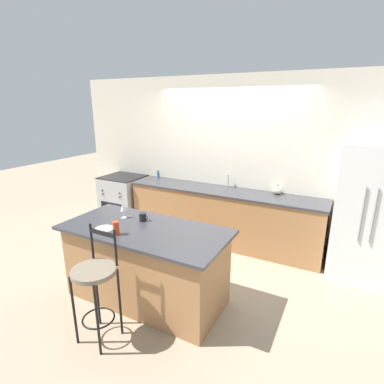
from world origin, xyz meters
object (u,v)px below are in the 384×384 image
object	(u,v)px
coffee_mug	(143,217)
soap_bottle	(158,175)
refrigerator	(366,212)
pumpkin_decoration	(277,190)
dinner_plate	(104,229)
bar_stool_near	(95,282)
wine_glass	(123,207)
tumbler_cup	(116,228)
oven_range	(124,199)

from	to	relation	value
coffee_mug	soap_bottle	xyz separation A→B (m)	(-1.04, 1.87, 0.02)
refrigerator	soap_bottle	world-z (taller)	refrigerator
refrigerator	pumpkin_decoration	world-z (taller)	refrigerator
dinner_plate	soap_bottle	bearing A→B (deg)	109.68
refrigerator	soap_bottle	bearing A→B (deg)	175.50
bar_stool_near	soap_bottle	size ratio (longest dim) A/B	7.81
coffee_mug	soap_bottle	world-z (taller)	soap_bottle
refrigerator	pumpkin_decoration	xyz separation A→B (m)	(-1.20, 0.26, 0.08)
refrigerator	pumpkin_decoration	distance (m)	1.23
wine_glass	soap_bottle	world-z (taller)	wine_glass
tumbler_cup	soap_bottle	bearing A→B (deg)	113.85
tumbler_cup	pumpkin_decoration	bearing A→B (deg)	62.69
coffee_mug	tumbler_cup	size ratio (longest dim) A/B	0.79
bar_stool_near	soap_bottle	bearing A→B (deg)	112.56
dinner_plate	wine_glass	size ratio (longest dim) A/B	1.08
bar_stool_near	wine_glass	world-z (taller)	bar_stool_near
oven_range	wine_glass	world-z (taller)	wine_glass
pumpkin_decoration	refrigerator	bearing A→B (deg)	-12.06
dinner_plate	pumpkin_decoration	world-z (taller)	pumpkin_decoration
bar_stool_near	pumpkin_decoration	bearing A→B (deg)	69.18
wine_glass	coffee_mug	world-z (taller)	wine_glass
refrigerator	wine_glass	size ratio (longest dim) A/B	9.11
wine_glass	pumpkin_decoration	world-z (taller)	wine_glass
refrigerator	coffee_mug	distance (m)	2.86
refrigerator	dinner_plate	xyz separation A→B (m)	(-2.59, -2.01, 0.02)
wine_glass	tumbler_cup	size ratio (longest dim) A/B	1.34
bar_stool_near	dinner_plate	distance (m)	0.67
bar_stool_near	coffee_mug	xyz separation A→B (m)	(-0.12, 0.92, 0.32)
coffee_mug	pumpkin_decoration	distance (m)	2.19
wine_glass	bar_stool_near	bearing A→B (deg)	-66.62
tumbler_cup	pumpkin_decoration	size ratio (longest dim) A/B	0.93
refrigerator	dinner_plate	size ratio (longest dim) A/B	8.45
oven_range	soap_bottle	size ratio (longest dim) A/B	6.27
coffee_mug	soap_bottle	bearing A→B (deg)	119.13
oven_range	dinner_plate	bearing A→B (deg)	-54.31
dinner_plate	pumpkin_decoration	bearing A→B (deg)	58.35
oven_range	tumbler_cup	world-z (taller)	tumbler_cup
pumpkin_decoration	wine_glass	bearing A→B (deg)	-127.41
oven_range	tumbler_cup	bearing A→B (deg)	-51.10
oven_range	soap_bottle	xyz separation A→B (m)	(0.64, 0.25, 0.51)
refrigerator	tumbler_cup	distance (m)	3.14
bar_stool_near	oven_range	bearing A→B (deg)	125.36
dinner_plate	pumpkin_decoration	distance (m)	2.66
oven_range	soap_bottle	world-z (taller)	soap_bottle
tumbler_cup	soap_bottle	world-z (taller)	soap_bottle
refrigerator	tumbler_cup	xyz separation A→B (m)	(-2.39, -2.04, 0.08)
bar_stool_near	dinner_plate	bearing A→B (deg)	124.02
dinner_plate	bar_stool_near	bearing A→B (deg)	-55.98
oven_range	coffee_mug	xyz separation A→B (m)	(1.68, -1.62, 0.50)
tumbler_cup	pumpkin_decoration	distance (m)	2.59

